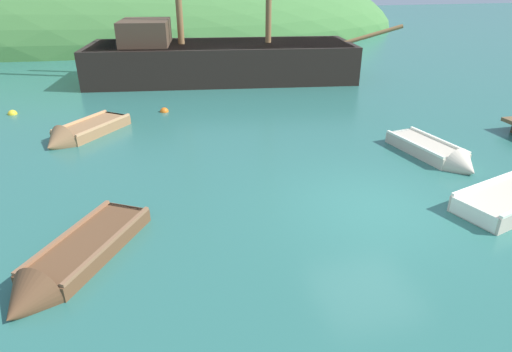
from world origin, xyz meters
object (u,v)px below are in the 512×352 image
rowboat_outer_left (81,134)px  rowboat_outer_right (437,155)px  buoy_orange (164,112)px  rowboat_portside (70,265)px  buoy_yellow (13,114)px  sailing_ship (219,66)px

rowboat_outer_left → rowboat_outer_right: size_ratio=0.99×
rowboat_outer_right → buoy_orange: (-7.30, 6.59, -0.11)m
rowboat_portside → rowboat_outer_left: bearing=-143.9°
rowboat_outer_left → buoy_yellow: rowboat_outer_left is taller
buoy_yellow → rowboat_outer_right: bearing=-30.8°
sailing_ship → rowboat_outer_left: bearing=-120.3°
sailing_ship → rowboat_outer_right: (4.29, -11.58, -0.56)m
rowboat_portside → rowboat_outer_right: bearing=138.3°
buoy_yellow → rowboat_portside: bearing=-72.4°
buoy_yellow → sailing_ship: bearing=24.5°
rowboat_portside → rowboat_outer_right: size_ratio=1.09×
sailing_ship → buoy_yellow: size_ratio=45.96×
buoy_orange → rowboat_outer_right: bearing=-42.1°
rowboat_outer_right → rowboat_outer_left: bearing=-122.1°
rowboat_portside → buoy_yellow: size_ratio=10.06×
rowboat_outer_left → rowboat_outer_right: (10.07, -4.39, 0.00)m
rowboat_portside → buoy_yellow: rowboat_portside is taller
sailing_ship → rowboat_outer_left: size_ratio=5.00×
sailing_ship → buoy_orange: bearing=-112.6°
rowboat_portside → buoy_yellow: (-3.34, 10.51, -0.08)m
buoy_orange → sailing_ship: bearing=59.0°
sailing_ship → buoy_yellow: (-8.57, -3.91, -0.67)m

